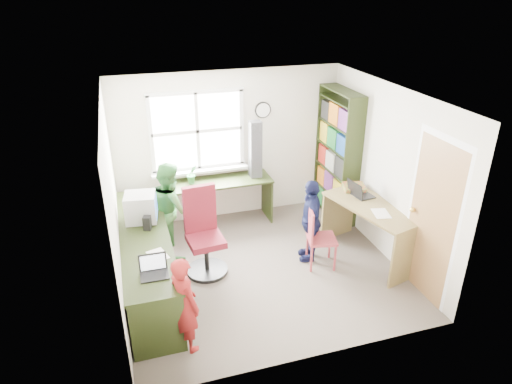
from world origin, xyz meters
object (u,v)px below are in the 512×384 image
(crt_monitor, at_px, (141,208))
(person_green, at_px, (171,209))
(bookshelf, at_px, (337,158))
(l_desk, at_px, (165,268))
(right_desk, at_px, (372,220))
(swivel_chair, at_px, (204,237))
(laptop_left, at_px, (154,270))
(laptop_right, at_px, (359,192))
(wooden_chair, at_px, (317,235))
(potted_plant, at_px, (192,174))
(cd_tower, at_px, (255,150))
(person_red, at_px, (185,304))
(person_navy, at_px, (310,220))

(crt_monitor, relative_size, person_green, 0.31)
(crt_monitor, height_order, person_green, person_green)
(bookshelf, distance_m, person_green, 2.78)
(l_desk, height_order, right_desk, right_desk)
(swivel_chair, height_order, laptop_left, swivel_chair)
(bookshelf, distance_m, laptop_right, 1.04)
(l_desk, height_order, swivel_chair, swivel_chair)
(right_desk, xyz_separation_m, swivel_chair, (-2.28, 0.38, -0.08))
(l_desk, bearing_deg, laptop_left, -107.17)
(right_desk, relative_size, crt_monitor, 3.54)
(l_desk, xyz_separation_m, wooden_chair, (2.06, 0.15, 0.01))
(swivel_chair, relative_size, potted_plant, 4.00)
(crt_monitor, height_order, cd_tower, cd_tower)
(swivel_chair, distance_m, crt_monitor, 0.90)
(l_desk, bearing_deg, cd_tower, 45.88)
(laptop_left, height_order, potted_plant, potted_plant)
(laptop_right, bearing_deg, person_red, 108.15)
(swivel_chair, bearing_deg, l_desk, -144.31)
(bookshelf, bearing_deg, laptop_left, -147.64)
(right_desk, xyz_separation_m, person_navy, (-0.82, 0.23, 0.01))
(right_desk, relative_size, person_red, 1.37)
(wooden_chair, relative_size, person_red, 0.77)
(wooden_chair, bearing_deg, person_red, -140.07)
(l_desk, distance_m, bookshelf, 3.35)
(potted_plant, xyz_separation_m, person_navy, (1.39, -1.39, -0.30))
(potted_plant, relative_size, person_red, 0.27)
(laptop_left, xyz_separation_m, laptop_right, (2.96, 0.95, 0.07))
(crt_monitor, height_order, person_navy, person_navy)
(wooden_chair, relative_size, crt_monitor, 2.00)
(l_desk, bearing_deg, crt_monitor, 104.21)
(right_desk, xyz_separation_m, laptop_right, (-0.05, 0.33, 0.28))
(potted_plant, bearing_deg, l_desk, -110.45)
(right_desk, distance_m, person_navy, 0.85)
(laptop_left, bearing_deg, person_navy, 22.01)
(bookshelf, distance_m, person_red, 3.72)
(laptop_right, distance_m, person_red, 3.03)
(l_desk, xyz_separation_m, cd_tower, (1.65, 1.71, 0.75))
(potted_plant, bearing_deg, person_navy, -44.98)
(laptop_right, xyz_separation_m, person_green, (-2.58, 0.62, -0.18))
(bookshelf, relative_size, crt_monitor, 4.84)
(bookshelf, distance_m, potted_plant, 2.33)
(l_desk, relative_size, wooden_chair, 3.40)
(swivel_chair, height_order, potted_plant, swivel_chair)
(laptop_left, bearing_deg, crt_monitor, 92.11)
(wooden_chair, bearing_deg, crt_monitor, 177.91)
(right_desk, height_order, person_green, person_green)
(person_red, distance_m, person_green, 1.94)
(person_green, bearing_deg, wooden_chair, -124.19)
(crt_monitor, bearing_deg, potted_plant, 58.50)
(bookshelf, height_order, person_navy, bookshelf)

